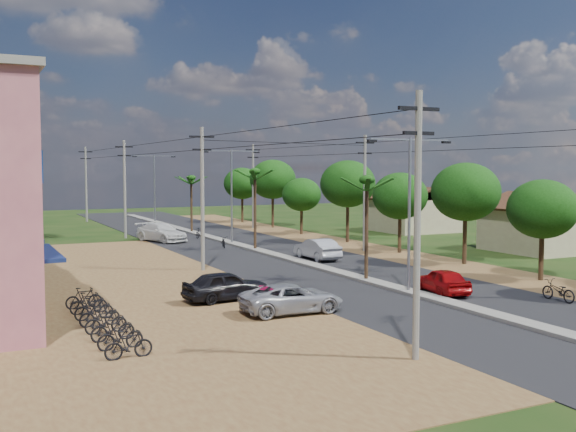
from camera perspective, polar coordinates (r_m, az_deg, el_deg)
name	(u,v)px	position (r m, az deg, el deg)	size (l,w,h in m)	color
ground	(408,294)	(35.44, 10.14, -6.48)	(160.00, 160.00, 0.00)	black
road	(283,258)	(48.20, -0.45, -3.60)	(12.00, 110.00, 0.04)	black
median	(266,253)	(50.89, -1.91, -3.11)	(1.00, 90.00, 0.18)	#605E56
dirt_lot_west	(82,291)	(37.09, -17.01, -6.10)	(18.00, 46.00, 0.04)	brown
dirt_shoulder_east	(382,252)	(52.40, 7.98, -3.02)	(5.00, 90.00, 0.03)	brown
house_east_near	(543,221)	(55.83, 20.76, -0.36)	(7.60, 7.50, 4.60)	#998C68
house_east_far	(413,208)	(69.96, 10.54, 0.68)	(7.60, 7.50, 4.60)	#998C68
tree_east_b	(543,209)	(41.10, 20.74, 0.54)	(4.00, 4.00, 5.83)	black
tree_east_c	(466,192)	(46.40, 14.80, 1.97)	(4.60, 4.60, 6.83)	black
tree_east_d	(400,196)	(51.74, 9.47, 1.67)	(4.20, 4.20, 6.13)	black
tree_east_e	(348,184)	(58.52, 5.08, 2.72)	(4.80, 4.80, 7.14)	black
tree_east_f	(302,195)	(65.35, 1.15, 1.82)	(3.80, 3.80, 5.52)	black
tree_east_g	(273,179)	(72.77, -1.31, 3.12)	(5.00, 5.00, 7.38)	black
tree_east_h	(242,183)	(80.00, -3.90, 2.76)	(4.40, 4.40, 6.52)	black
palm_median_near	(367,184)	(38.15, 6.70, 2.67)	(2.00, 2.00, 6.15)	black
palm_median_mid	(255,175)	(52.33, -2.82, 3.46)	(2.00, 2.00, 6.55)	black
palm_median_far	(191,180)	(67.34, -8.20, 3.02)	(2.00, 2.00, 5.85)	black
streetlight_near	(409,201)	(34.88, 10.24, 1.27)	(5.10, 0.18, 8.00)	gray
streetlight_mid	(232,188)	(56.98, -4.80, 2.38)	(5.10, 0.18, 8.00)	gray
streetlight_far	(154,182)	(80.79, -11.24, 2.81)	(5.10, 0.18, 8.00)	gray
utility_pole_w_a	(417,219)	(22.71, 10.90, -0.29)	(1.60, 0.24, 9.00)	#605E56
utility_pole_w_b	(202,195)	(42.38, -7.26, 1.75)	(1.60, 0.24, 9.00)	#605E56
utility_pole_w_c	(125,187)	(63.59, -13.66, 2.43)	(1.60, 0.24, 9.00)	#605E56
utility_pole_w_d	(86,182)	(84.22, -16.73, 2.75)	(1.60, 0.24, 9.00)	#605E56
utility_pole_e_b	(365,190)	(52.32, 6.51, 2.19)	(1.60, 0.24, 9.00)	#605E56
utility_pole_e_c	(253,184)	(71.84, -2.97, 2.71)	(1.60, 0.24, 9.00)	#605E56
car_red_near	(443,282)	(35.55, 12.95, -5.43)	(1.54, 3.82, 1.30)	#930809
car_silver_mid	(317,249)	(47.49, 2.49, -2.84)	(1.56, 4.48, 1.48)	#97989E
car_white_far	(162,233)	(60.00, -10.65, -1.42)	(2.21, 5.43, 1.58)	beige
car_parked_silver	(292,299)	(30.10, 0.33, -7.05)	(2.15, 4.67, 1.30)	#97989E
car_parked_dark	(226,286)	(33.00, -5.30, -5.95)	(1.70, 4.23, 1.44)	black
moto_rider_east	(558,291)	(35.17, 21.89, -5.95)	(0.68, 1.96, 1.03)	black
moto_rider_west_a	(224,242)	(54.72, -5.47, -2.23)	(0.62, 1.77, 0.93)	black
moto_rider_west_b	(200,234)	(61.45, -7.48, -1.53)	(0.46, 1.64, 0.98)	black
roadside_sign	(269,298)	(31.10, -1.60, -6.96)	(0.54, 1.15, 1.01)	#B7104B
parked_scooter_row	(103,318)	(28.07, -15.41, -8.32)	(1.69, 9.68, 1.00)	black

